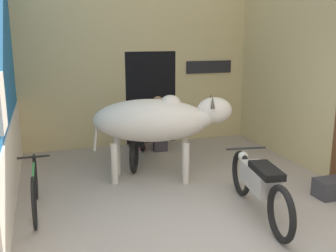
% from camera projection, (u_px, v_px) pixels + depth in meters
% --- Properties ---
extents(ground_plane, '(30.00, 30.00, 0.00)m').
position_uv_depth(ground_plane, '(232.00, 243.00, 4.56)').
color(ground_plane, '#9E9389').
extents(wall_back_with_doorway, '(4.93, 0.93, 3.87)m').
position_uv_depth(wall_back_with_doorway, '(140.00, 68.00, 8.54)').
color(wall_back_with_doorway, '#D1BC84').
rests_on(wall_back_with_doorway, ground_plane).
extents(wall_right_with_door, '(0.22, 4.45, 3.87)m').
position_uv_depth(wall_right_with_door, '(311.00, 61.00, 6.90)').
color(wall_right_with_door, '#D1BC84').
rests_on(wall_right_with_door, ground_plane).
extents(cow, '(2.30, 1.25, 1.43)m').
position_uv_depth(cow, '(157.00, 120.00, 6.34)').
color(cow, beige).
rests_on(cow, ground_plane).
extents(motorcycle_near, '(0.58, 2.04, 0.79)m').
position_uv_depth(motorcycle_near, '(259.00, 183.00, 5.18)').
color(motorcycle_near, black).
rests_on(motorcycle_near, ground_plane).
extents(motorcycle_far, '(0.85, 1.84, 0.78)m').
position_uv_depth(motorcycle_far, '(139.00, 138.00, 7.41)').
color(motorcycle_far, black).
rests_on(motorcycle_far, ground_plane).
extents(bicycle, '(0.44, 1.63, 0.68)m').
position_uv_depth(bicycle, '(35.00, 188.00, 5.29)').
color(bicycle, black).
rests_on(bicycle, ground_plane).
extents(shopkeeper_seated, '(0.40, 0.34, 1.12)m').
position_uv_depth(shopkeeper_seated, '(159.00, 122.00, 8.10)').
color(shopkeeper_seated, '#3D3842').
rests_on(shopkeeper_seated, ground_plane).
extents(plastic_stool, '(0.33, 0.33, 0.38)m').
position_uv_depth(plastic_stool, '(141.00, 139.00, 8.22)').
color(plastic_stool, '#DB6093').
rests_on(plastic_stool, ground_plane).
extents(crate, '(0.44, 0.32, 0.28)m').
position_uv_depth(crate, '(330.00, 188.00, 5.81)').
color(crate, '#38383D').
rests_on(crate, ground_plane).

